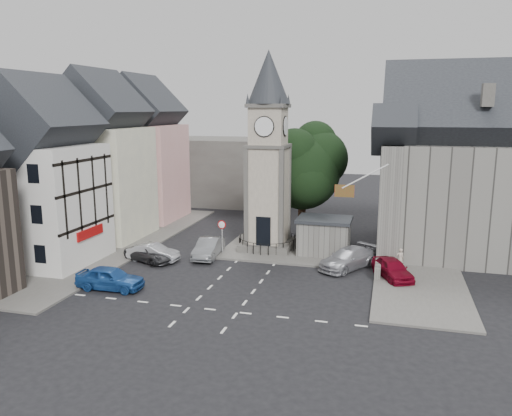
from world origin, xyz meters
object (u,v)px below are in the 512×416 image
(clock_tower, at_px, (268,153))
(pedestrian, at_px, (400,259))
(car_west_blue, at_px, (110,278))
(stone_shelter, at_px, (324,236))
(car_east_red, at_px, (392,269))

(clock_tower, bearing_deg, pedestrian, -13.79)
(clock_tower, distance_m, car_west_blue, 16.06)
(clock_tower, height_order, stone_shelter, clock_tower)
(stone_shelter, distance_m, car_east_red, 7.07)
(car_west_blue, bearing_deg, pedestrian, -64.55)
(stone_shelter, relative_size, car_west_blue, 0.96)
(stone_shelter, xyz_separation_m, pedestrian, (5.92, -2.14, -0.76))
(car_west_blue, distance_m, pedestrian, 20.68)
(car_west_blue, height_order, car_east_red, car_west_blue)
(clock_tower, bearing_deg, car_west_blue, -122.68)
(stone_shelter, distance_m, car_west_blue, 17.02)
(car_west_blue, xyz_separation_m, car_east_red, (17.90, 7.02, -0.04))
(clock_tower, height_order, pedestrian, clock_tower)
(stone_shelter, xyz_separation_m, car_east_red, (5.39, -4.50, -0.82))
(car_east_red, relative_size, pedestrian, 2.69)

